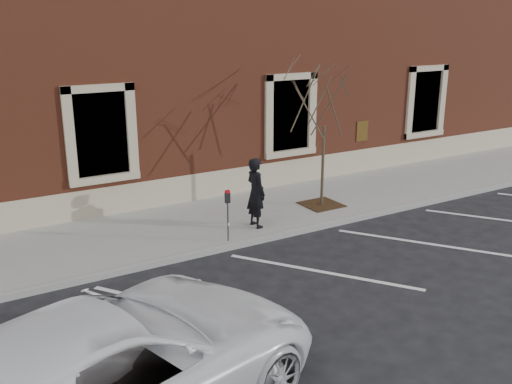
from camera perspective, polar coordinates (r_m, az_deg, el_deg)
ground at (r=14.30m, az=1.24°, el=-4.82°), size 120.00×120.00×0.00m
sidewalk_near at (r=15.68m, az=-2.17°, el=-2.54°), size 40.00×3.50×0.15m
curb_near at (r=14.23m, az=1.35°, el=-4.61°), size 40.00×0.12×0.15m
parking_stripes at (r=12.64m, az=6.62°, el=-7.94°), size 28.00×4.40×0.01m
building_civic at (r=20.29m, az=-10.73°, el=12.96°), size 40.00×8.62×8.00m
man at (r=14.51m, az=-0.02°, el=-0.06°), size 0.46×0.68×1.81m
parking_meter at (r=13.56m, az=-2.86°, el=-1.41°), size 0.12×0.09×1.27m
tree_grate at (r=16.57m, az=6.55°, el=-1.24°), size 1.06×1.06×0.03m
sapling at (r=15.91m, az=6.91°, el=8.81°), size 2.52×2.52×4.19m
white_truck at (r=8.03m, az=-14.81°, el=-17.02°), size 6.96×4.63×1.77m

